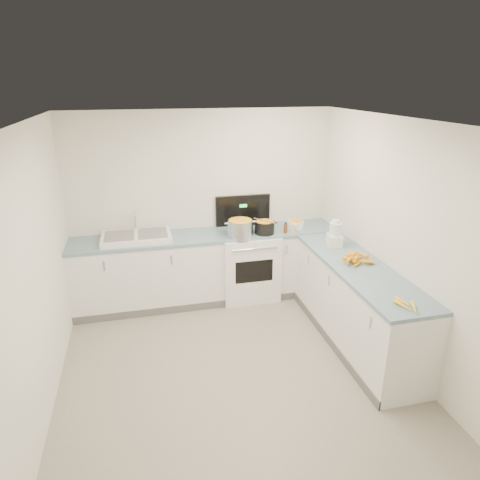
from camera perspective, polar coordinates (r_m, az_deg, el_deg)
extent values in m
cube|color=white|center=(5.79, -4.28, -3.78)|extent=(3.50, 0.60, 0.90)
cube|color=#6E8D9D|center=(5.62, -4.41, 0.59)|extent=(3.50, 0.62, 0.04)
cube|color=white|center=(5.04, 15.19, -8.46)|extent=(0.60, 2.20, 0.90)
cube|color=#6E8D9D|center=(4.83, 15.70, -3.56)|extent=(0.62, 2.20, 0.04)
cube|color=white|center=(5.87, 1.06, -3.37)|extent=(0.76, 0.65, 0.90)
cube|color=black|center=(5.91, 0.38, 4.00)|extent=(0.76, 0.05, 0.42)
cube|color=white|center=(5.54, -13.64, 0.37)|extent=(0.86, 0.52, 0.07)
cube|color=slate|center=(5.54, -15.79, 0.57)|extent=(0.36, 0.42, 0.01)
cube|color=slate|center=(5.53, -11.56, 0.92)|extent=(0.36, 0.42, 0.01)
cylinder|color=silver|center=(5.70, -13.80, 2.58)|extent=(0.03, 0.03, 0.24)
cylinder|color=silver|center=(5.48, 0.04, 1.46)|extent=(0.37, 0.37, 0.24)
cylinder|color=black|center=(5.61, 3.29, 1.59)|extent=(0.33, 0.33, 0.18)
cylinder|color=#AD7A47|center=(5.58, 3.31, 2.58)|extent=(0.22, 0.29, 0.01)
cylinder|color=white|center=(5.85, 7.44, 2.03)|extent=(0.25, 0.25, 0.10)
cylinder|color=#593319|center=(5.65, 6.08, 1.52)|extent=(0.05, 0.05, 0.12)
cylinder|color=#E5B266|center=(5.70, 7.21, 1.52)|extent=(0.06, 0.06, 0.10)
cube|color=white|center=(5.31, 12.49, -0.02)|extent=(0.19, 0.22, 0.14)
cylinder|color=silver|center=(5.26, 12.61, 1.48)|extent=(0.15, 0.15, 0.15)
cylinder|color=white|center=(5.23, 12.69, 2.44)|extent=(0.09, 0.09, 0.04)
cone|color=#F3A51D|center=(4.90, 16.31, -2.72)|extent=(0.19, 0.15, 0.05)
cone|color=#F3A51D|center=(4.90, 14.56, -2.59)|extent=(0.08, 0.21, 0.04)
cone|color=#F3A51D|center=(4.94, 14.92, -2.42)|extent=(0.18, 0.15, 0.04)
cone|color=#F3A51D|center=(4.93, 14.74, -2.49)|extent=(0.16, 0.10, 0.04)
cone|color=#F3A51D|center=(4.96, 14.54, -2.24)|extent=(0.15, 0.18, 0.05)
cone|color=#F3A51D|center=(4.94, 14.98, -2.46)|extent=(0.20, 0.09, 0.04)
cone|color=#F3A51D|center=(5.04, 14.97, -1.93)|extent=(0.17, 0.07, 0.05)
cone|color=#F3A51D|center=(4.79, 15.23, -3.21)|extent=(0.16, 0.14, 0.04)
cone|color=#F3A51D|center=(4.95, 15.03, -2.37)|extent=(0.11, 0.18, 0.05)
cone|color=#F3A51D|center=(5.02, 15.22, -2.05)|extent=(0.22, 0.07, 0.04)
cone|color=#F3A51D|center=(5.00, 15.10, -1.71)|extent=(0.19, 0.17, 0.05)
cone|color=#F3A51D|center=(4.83, 15.90, -2.78)|extent=(0.20, 0.10, 0.04)
cone|color=#F3A51D|center=(4.87, 14.54, -2.39)|extent=(0.19, 0.08, 0.04)
cone|color=#F3A51D|center=(4.93, 15.01, -2.22)|extent=(0.09, 0.21, 0.04)
cone|color=#F3A51D|center=(5.00, 15.98, -1.85)|extent=(0.09, 0.18, 0.05)
cone|color=#F3A51D|center=(5.06, 14.65, -1.57)|extent=(0.04, 0.19, 0.04)
cone|color=#F3A51D|center=(4.88, 15.24, -2.15)|extent=(0.17, 0.21, 0.05)
cone|color=#F3A51D|center=(4.85, 14.54, -2.43)|extent=(0.20, 0.17, 0.05)
cone|color=yellow|center=(4.08, 22.22, -8.38)|extent=(0.12, 0.20, 0.04)
cone|color=yellow|center=(4.09, 20.91, -8.16)|extent=(0.08, 0.19, 0.04)
cone|color=yellow|center=(4.15, 20.86, -7.72)|extent=(0.08, 0.17, 0.04)
cube|color=tan|center=(5.60, -14.72, 0.96)|extent=(0.03, 0.01, 0.00)
cube|color=tan|center=(5.53, -14.76, 0.70)|extent=(0.05, 0.03, 0.00)
cube|color=tan|center=(5.55, -16.64, 0.59)|extent=(0.01, 0.03, 0.00)
cube|color=tan|center=(5.50, -15.93, 0.49)|extent=(0.03, 0.05, 0.00)
cube|color=tan|center=(5.60, -16.75, 0.75)|extent=(0.06, 0.02, 0.00)
cube|color=tan|center=(5.50, -16.32, 0.41)|extent=(0.03, 0.01, 0.00)
cube|color=tan|center=(5.43, -16.59, 0.14)|extent=(0.05, 0.01, 0.00)
cube|color=tan|center=(5.65, -16.67, 0.91)|extent=(0.03, 0.05, 0.00)
cube|color=tan|center=(5.59, -16.20, 0.80)|extent=(0.05, 0.03, 0.00)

